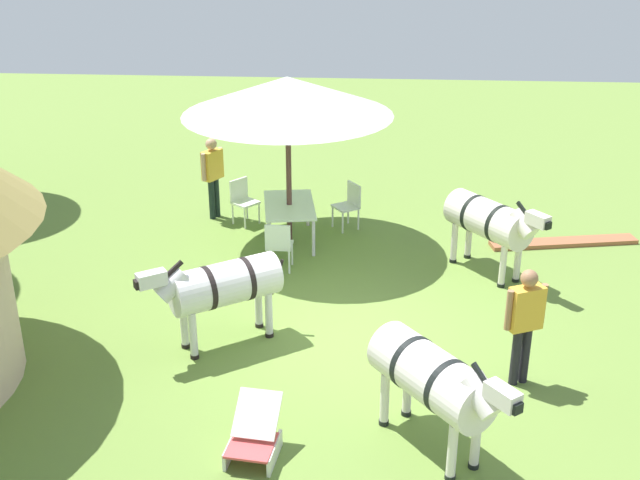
# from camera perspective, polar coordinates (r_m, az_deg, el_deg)

# --- Properties ---
(ground_plane) EXTENTS (36.00, 36.00, 0.00)m
(ground_plane) POSITION_cam_1_polar(r_m,az_deg,el_deg) (12.04, 1.48, -6.70)
(ground_plane) COLOR olive
(shade_umbrella) EXTENTS (3.78, 3.78, 3.13)m
(shade_umbrella) POSITION_cam_1_polar(r_m,az_deg,el_deg) (14.29, -2.34, 10.25)
(shade_umbrella) COLOR #523331
(shade_umbrella) RESTS_ON ground_plane
(patio_dining_table) EXTENTS (1.69, 1.15, 0.74)m
(patio_dining_table) POSITION_cam_1_polar(r_m,az_deg,el_deg) (14.92, -2.21, 2.30)
(patio_dining_table) COLOR silver
(patio_dining_table) RESTS_ON ground_plane
(patio_chair_west_end) EXTENTS (0.61, 0.60, 0.90)m
(patio_chair_west_end) POSITION_cam_1_polar(r_m,az_deg,el_deg) (15.88, -5.56, 2.99)
(patio_chair_west_end) COLOR white
(patio_chair_west_end) RESTS_ON ground_plane
(patio_chair_near_hut) EXTENTS (0.44, 0.45, 0.90)m
(patio_chair_near_hut) POSITION_cam_1_polar(r_m,az_deg,el_deg) (13.76, -2.96, -0.24)
(patio_chair_near_hut) COLOR silver
(patio_chair_near_hut) RESTS_ON ground_plane
(patio_chair_near_lawn) EXTENTS (0.60, 0.59, 0.90)m
(patio_chair_near_lawn) POSITION_cam_1_polar(r_m,az_deg,el_deg) (15.58, 2.11, 2.68)
(patio_chair_near_lawn) COLOR silver
(patio_chair_near_lawn) RESTS_ON ground_plane
(guest_beside_umbrella) EXTENTS (0.53, 0.40, 1.66)m
(guest_beside_umbrella) POSITION_cam_1_polar(r_m,az_deg,el_deg) (16.06, -7.68, 4.93)
(guest_beside_umbrella) COLOR black
(guest_beside_umbrella) RESTS_ON ground_plane
(standing_watcher) EXTENTS (0.38, 0.56, 1.68)m
(standing_watcher) POSITION_cam_1_polar(r_m,az_deg,el_deg) (10.75, 14.43, -5.32)
(standing_watcher) COLOR black
(standing_watcher) RESTS_ON ground_plane
(striped_lounge_chair) EXTENTS (0.86, 0.63, 0.65)m
(striped_lounge_chair) POSITION_cam_1_polar(r_m,az_deg,el_deg) (9.58, -4.75, -13.83)
(striped_lounge_chair) COLOR #D04749
(striped_lounge_chair) RESTS_ON ground_plane
(zebra_nearest_camera) EXTENTS (1.86, 1.57, 1.51)m
(zebra_nearest_camera) POSITION_cam_1_polar(r_m,az_deg,el_deg) (13.80, 12.08, 1.34)
(zebra_nearest_camera) COLOR silver
(zebra_nearest_camera) RESTS_ON ground_plane
(zebra_by_umbrella) EXTENTS (1.49, 1.93, 1.48)m
(zebra_by_umbrella) POSITION_cam_1_polar(r_m,az_deg,el_deg) (11.45, -7.05, -3.25)
(zebra_by_umbrella) COLOR silver
(zebra_by_umbrella) RESTS_ON ground_plane
(zebra_toward_hut) EXTENTS (1.91, 1.60, 1.50)m
(zebra_toward_hut) POSITION_cam_1_polar(r_m,az_deg,el_deg) (9.35, 8.18, -9.79)
(zebra_toward_hut) COLOR silver
(zebra_toward_hut) RESTS_ON ground_plane
(brick_patio_kerb) EXTENTS (0.89, 2.82, 0.08)m
(brick_patio_kerb) POSITION_cam_1_polar(r_m,az_deg,el_deg) (15.67, 17.00, -0.15)
(brick_patio_kerb) COLOR #9D5B3A
(brick_patio_kerb) RESTS_ON ground_plane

